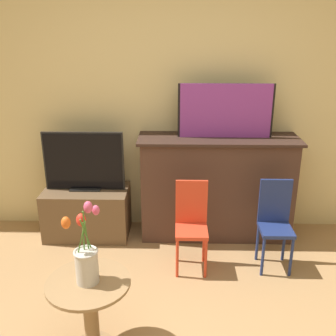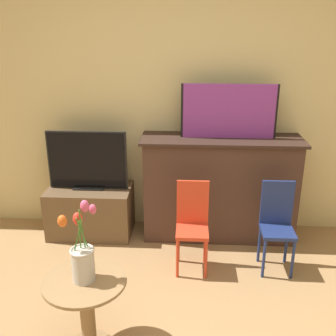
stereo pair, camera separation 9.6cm
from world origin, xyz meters
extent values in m
cube|color=beige|center=(0.00, 2.13, 1.35)|extent=(8.00, 0.06, 2.70)
cube|color=#4C3328|center=(0.38, 1.90, 0.49)|extent=(1.39, 0.41, 0.97)
cube|color=#35231C|center=(0.38, 1.89, 0.96)|extent=(1.45, 0.45, 0.02)
cube|color=black|center=(0.43, 1.91, 1.21)|extent=(0.84, 0.02, 0.47)
cube|color=purple|center=(0.43, 1.90, 1.21)|extent=(0.80, 0.02, 0.47)
cube|color=brown|center=(-0.85, 1.86, 0.23)|extent=(0.79, 0.45, 0.47)
cube|color=black|center=(-0.85, 1.86, 0.48)|extent=(0.28, 0.12, 0.02)
cube|color=black|center=(-0.85, 1.87, 0.74)|extent=(0.74, 0.02, 0.55)
cube|color=black|center=(-0.85, 1.86, 0.74)|extent=(0.71, 0.02, 0.52)
cylinder|color=red|center=(0.01, 1.18, 0.17)|extent=(0.02, 0.02, 0.34)
cylinder|color=red|center=(0.24, 1.18, 0.17)|extent=(0.02, 0.02, 0.34)
cylinder|color=red|center=(0.01, 1.40, 0.17)|extent=(0.02, 0.02, 0.34)
cylinder|color=red|center=(0.24, 1.40, 0.17)|extent=(0.02, 0.02, 0.34)
cube|color=red|center=(0.13, 1.29, 0.36)|extent=(0.26, 0.26, 0.03)
cube|color=red|center=(0.13, 1.41, 0.56)|extent=(0.26, 0.02, 0.38)
cylinder|color=navy|center=(0.70, 1.21, 0.17)|extent=(0.02, 0.02, 0.34)
cylinder|color=navy|center=(0.93, 1.21, 0.17)|extent=(0.02, 0.02, 0.34)
cylinder|color=navy|center=(0.70, 1.44, 0.17)|extent=(0.02, 0.02, 0.34)
cylinder|color=navy|center=(0.93, 1.44, 0.17)|extent=(0.02, 0.02, 0.34)
cube|color=navy|center=(0.81, 1.33, 0.36)|extent=(0.26, 0.26, 0.03)
cube|color=navy|center=(0.81, 1.44, 0.56)|extent=(0.26, 0.02, 0.38)
cylinder|color=#99754C|center=(-0.51, 0.40, 0.25)|extent=(0.09, 0.09, 0.49)
cylinder|color=#99754C|center=(-0.51, 0.40, 0.50)|extent=(0.50, 0.50, 0.02)
cylinder|color=beige|center=(-0.51, 0.40, 0.61)|extent=(0.13, 0.13, 0.20)
torus|color=beige|center=(-0.51, 0.40, 0.71)|extent=(0.14, 0.14, 0.02)
cylinder|color=#477A2D|center=(-0.50, 0.43, 0.80)|extent=(0.02, 0.04, 0.32)
ellipsoid|color=#E0517A|center=(-0.49, 0.46, 0.96)|extent=(0.05, 0.05, 0.07)
cylinder|color=#477A2D|center=(-0.50, 0.43, 0.79)|extent=(0.05, 0.10, 0.28)
ellipsoid|color=#E0517A|center=(-0.46, 0.51, 0.92)|extent=(0.04, 0.04, 0.06)
cylinder|color=#477A2D|center=(-0.53, 0.40, 0.78)|extent=(0.08, 0.02, 0.26)
ellipsoid|color=orange|center=(-0.60, 0.39, 0.90)|extent=(0.05, 0.05, 0.07)
cylinder|color=#477A2D|center=(-0.52, 0.42, 0.77)|extent=(0.02, 0.03, 0.25)
ellipsoid|color=red|center=(-0.53, 0.45, 0.89)|extent=(0.06, 0.06, 0.08)
camera|label=1|loc=(0.00, -1.51, 1.93)|focal=42.00mm
camera|label=2|loc=(0.09, -1.51, 1.93)|focal=42.00mm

